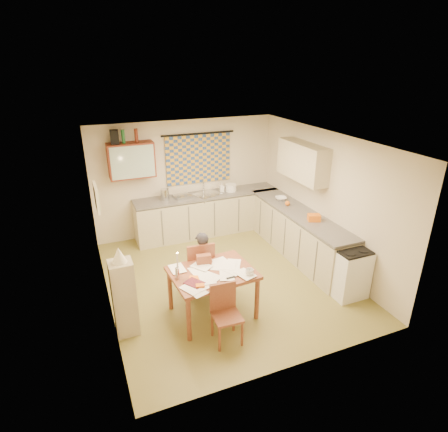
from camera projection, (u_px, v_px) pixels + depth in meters
name	position (u px, v px, depth m)	size (l,w,h in m)	color
floor	(225.00, 279.00, 6.74)	(4.00, 4.50, 0.02)	olive
ceiling	(225.00, 139.00, 5.76)	(4.00, 4.50, 0.02)	white
wall_back	(186.00, 178.00, 8.18)	(4.00, 0.02, 2.50)	beige
wall_front	(300.00, 285.00, 4.33)	(4.00, 0.02, 2.50)	beige
wall_left	(100.00, 235.00, 5.55)	(0.02, 4.50, 2.50)	beige
wall_right	(325.00, 199.00, 6.95)	(0.02, 4.50, 2.50)	beige
window_blind	(199.00, 159.00, 8.09)	(1.45, 0.03, 1.05)	navy
curtain_rod	(198.00, 134.00, 7.86)	(0.04, 0.04, 1.60)	black
wall_cabinet	(131.00, 160.00, 7.41)	(0.90, 0.34, 0.70)	#5A1F11
wall_cabinet_glass	(133.00, 162.00, 7.26)	(0.84, 0.02, 0.64)	#99B2A5
upper_cabinet_right	(303.00, 161.00, 7.13)	(0.34, 1.30, 0.70)	tan
framed_print	(96.00, 197.00, 5.73)	(0.04, 0.50, 0.40)	beige
print_canvas	(98.00, 197.00, 5.73)	(0.01, 0.42, 0.32)	silver
counter_back	(210.00, 214.00, 8.38)	(3.30, 0.62, 0.92)	tan
counter_right	(298.00, 234.00, 7.43)	(0.62, 2.95, 0.92)	tan
stove	(348.00, 272.00, 6.16)	(0.55, 0.55, 0.85)	white
sink	(207.00, 196.00, 8.19)	(0.55, 0.45, 0.10)	silver
tap	(203.00, 186.00, 8.27)	(0.03, 0.03, 0.28)	silver
dish_rack	(182.00, 196.00, 7.96)	(0.35, 0.30, 0.06)	silver
kettle	(165.00, 195.00, 7.80)	(0.18, 0.18, 0.24)	silver
mixing_bowl	(231.00, 188.00, 8.34)	(0.24, 0.24, 0.16)	white
soap_bottle	(222.00, 187.00, 8.31)	(0.10, 0.10, 0.20)	white
bowl	(281.00, 198.00, 7.85)	(0.30, 0.30, 0.06)	white
orange_bag	(314.00, 218.00, 6.82)	(0.22, 0.16, 0.12)	orange
fruit_orange	(287.00, 203.00, 7.53)	(0.10, 0.10, 0.10)	orange
speaker	(114.00, 137.00, 7.12)	(0.16, 0.20, 0.26)	black
bottle_green	(123.00, 136.00, 7.18)	(0.07, 0.07, 0.26)	#195926
bottle_brown	(136.00, 135.00, 7.27)	(0.07, 0.07, 0.26)	#5A1F11
dining_table	(213.00, 293.00, 5.69)	(1.27, 1.00, 0.75)	brown
chair_far	(199.00, 277.00, 6.23)	(0.48, 0.48, 0.99)	brown
chair_near	(226.00, 325.00, 5.18)	(0.40, 0.40, 0.84)	brown
person	(202.00, 264.00, 6.08)	(0.44, 0.30, 1.15)	black
shelf_stand	(124.00, 298.00, 5.22)	(0.32, 0.30, 1.15)	tan
lampshade	(119.00, 255.00, 4.95)	(0.20, 0.20, 0.22)	beige
letter_rack	(204.00, 260.00, 5.71)	(0.22, 0.10, 0.16)	brown
mug	(250.00, 272.00, 5.43)	(0.14, 0.14, 0.10)	white
magazine	(190.00, 287.00, 5.15)	(0.30, 0.32, 0.02)	maroon
book	(189.00, 281.00, 5.30)	(0.27, 0.31, 0.02)	orange
orange_box	(200.00, 286.00, 5.15)	(0.12, 0.08, 0.04)	orange
eyeglasses	(231.00, 278.00, 5.36)	(0.13, 0.04, 0.02)	black
candle_holder	(177.00, 273.00, 5.34)	(0.06, 0.06, 0.18)	silver
candle	(177.00, 260.00, 5.27)	(0.02, 0.02, 0.22)	white
candle_flame	(178.00, 253.00, 5.21)	(0.02, 0.02, 0.02)	#FFCC66
papers	(213.00, 273.00, 5.48)	(1.13, 0.97, 0.02)	white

